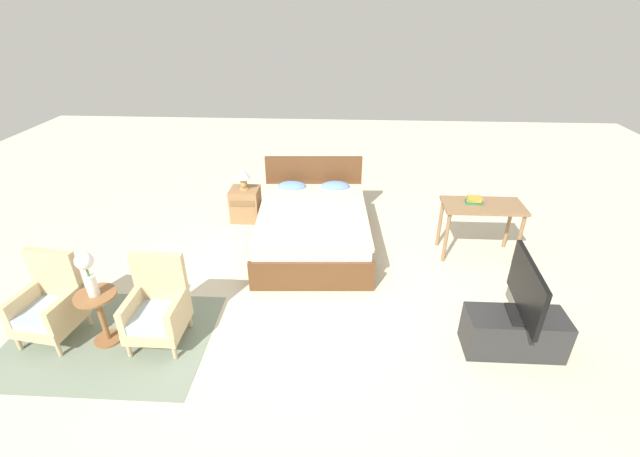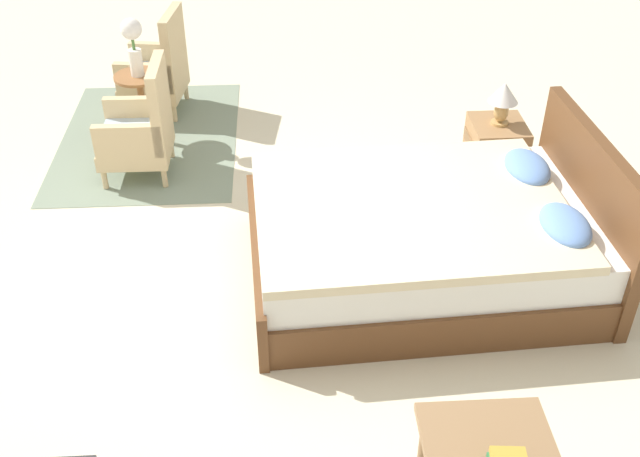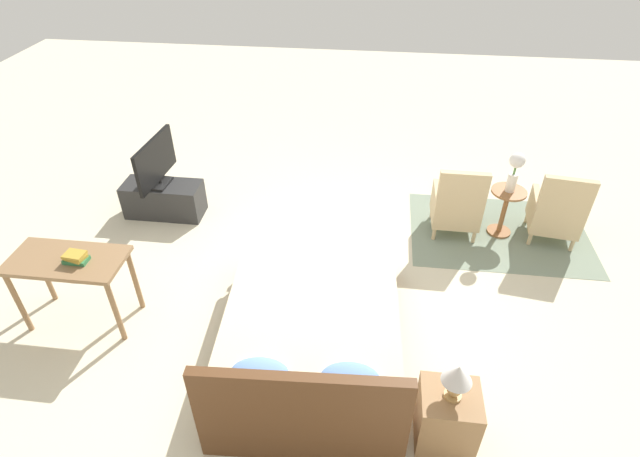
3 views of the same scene
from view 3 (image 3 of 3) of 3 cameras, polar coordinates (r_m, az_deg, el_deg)
ground_plane at (r=5.43m, az=0.60°, el=-5.48°), size 16.00×16.00×0.00m
floor_rug at (r=6.42m, az=19.73°, el=-0.42°), size 2.10×1.50×0.01m
bed at (r=4.50m, az=-0.86°, el=-11.43°), size 1.63×2.26×0.96m
armchair_by_window_left at (r=6.33m, az=25.39°, el=1.65°), size 0.61×0.61×0.92m
armchair_by_window_right at (r=6.04m, az=15.36°, el=2.49°), size 0.54×0.54×0.92m
side_table at (r=6.23m, az=20.39°, el=2.36°), size 0.40×0.40×0.59m
flower_vase at (r=5.97m, az=21.42°, el=6.42°), size 0.17×0.17×0.48m
nightstand at (r=4.13m, az=14.30°, el=-20.12°), size 0.44×0.41×0.52m
table_lamp at (r=3.75m, az=15.41°, el=-16.09°), size 0.22×0.22×0.33m
tv_stand at (r=6.55m, az=-17.40°, el=3.22°), size 0.96×0.40×0.43m
tv_flatscreen at (r=6.30m, az=-18.28°, el=7.24°), size 0.22×0.89×0.60m
vanity_desk at (r=5.10m, az=-26.73°, el=-4.08°), size 1.04×0.52×0.76m
book_stack at (r=4.92m, az=-26.16°, el=-3.01°), size 0.21×0.16×0.09m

